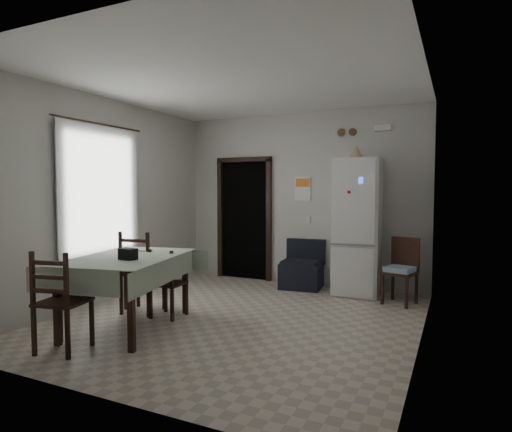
{
  "coord_description": "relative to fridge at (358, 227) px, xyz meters",
  "views": [
    {
      "loc": [
        2.42,
        -4.62,
        1.59
      ],
      "look_at": [
        0.0,
        0.5,
        1.25
      ],
      "focal_mm": 30.0,
      "sensor_mm": 36.0,
      "label": 1
    }
  ],
  "objects": [
    {
      "name": "ground",
      "position": [
        -1.05,
        -1.93,
        -1.03
      ],
      "size": [
        4.5,
        4.5,
        0.0
      ],
      "primitive_type": "plane",
      "color": "#C0B19D",
      "rests_on": "ground"
    },
    {
      "name": "ceiling",
      "position": [
        -1.05,
        -1.93,
        1.87
      ],
      "size": [
        4.2,
        4.5,
        0.02
      ],
      "primitive_type": null,
      "color": "white",
      "rests_on": "ground"
    },
    {
      "name": "wall_back",
      "position": [
        -1.05,
        0.32,
        0.42
      ],
      "size": [
        4.2,
        0.02,
        2.9
      ],
      "primitive_type": null,
      "color": "beige",
      "rests_on": "ground"
    },
    {
      "name": "wall_front",
      "position": [
        -1.05,
        -4.18,
        0.42
      ],
      "size": [
        4.2,
        0.02,
        2.9
      ],
      "primitive_type": null,
      "color": "beige",
      "rests_on": "ground"
    },
    {
      "name": "wall_left",
      "position": [
        -3.15,
        -1.93,
        0.42
      ],
      "size": [
        0.02,
        4.5,
        2.9
      ],
      "primitive_type": null,
      "color": "beige",
      "rests_on": "ground"
    },
    {
      "name": "wall_right",
      "position": [
        1.05,
        -1.93,
        0.42
      ],
      "size": [
        0.02,
        4.5,
        2.9
      ],
      "primitive_type": null,
      "color": "beige",
      "rests_on": "ground"
    },
    {
      "name": "doorway",
      "position": [
        -2.1,
        0.52,
        0.03
      ],
      "size": [
        1.06,
        0.52,
        2.22
      ],
      "color": "black",
      "rests_on": "ground"
    },
    {
      "name": "window_recess",
      "position": [
        -3.2,
        -2.13,
        0.52
      ],
      "size": [
        0.1,
        1.2,
        1.6
      ],
      "primitive_type": "cube",
      "color": "silver",
      "rests_on": "ground"
    },
    {
      "name": "curtain",
      "position": [
        -3.09,
        -2.13,
        0.52
      ],
      "size": [
        0.02,
        1.45,
        1.85
      ],
      "primitive_type": "cube",
      "color": "silver",
      "rests_on": "ground"
    },
    {
      "name": "curtain_rod",
      "position": [
        -3.08,
        -2.13,
        1.47
      ],
      "size": [
        0.02,
        1.6,
        0.02
      ],
      "primitive_type": "cylinder",
      "rotation": [
        1.57,
        0.0,
        0.0
      ],
      "color": "black",
      "rests_on": "ground"
    },
    {
      "name": "calendar",
      "position": [
        -1.0,
        0.31,
        0.59
      ],
      "size": [
        0.28,
        0.02,
        0.4
      ],
      "primitive_type": "cube",
      "color": "white",
      "rests_on": "ground"
    },
    {
      "name": "calendar_image",
      "position": [
        -1.0,
        0.3,
        0.69
      ],
      "size": [
        0.24,
        0.01,
        0.14
      ],
      "primitive_type": "cube",
      "color": "orange",
      "rests_on": "ground"
    },
    {
      "name": "light_switch",
      "position": [
        -0.9,
        0.31,
        0.07
      ],
      "size": [
        0.08,
        0.02,
        0.12
      ],
      "primitive_type": "cube",
      "color": "beige",
      "rests_on": "ground"
    },
    {
      "name": "vent_left",
      "position": [
        -0.35,
        0.3,
        1.49
      ],
      "size": [
        0.12,
        0.03,
        0.12
      ],
      "primitive_type": "cylinder",
      "rotation": [
        1.57,
        0.0,
        0.0
      ],
      "color": "#513420",
      "rests_on": "ground"
    },
    {
      "name": "vent_right",
      "position": [
        -0.17,
        0.3,
        1.49
      ],
      "size": [
        0.12,
        0.03,
        0.12
      ],
      "primitive_type": "cylinder",
      "rotation": [
        1.57,
        0.0,
        0.0
      ],
      "color": "#513420",
      "rests_on": "ground"
    },
    {
      "name": "emergency_light",
      "position": [
        0.3,
        0.28,
        1.52
      ],
      "size": [
        0.25,
        0.07,
        0.09
      ],
      "primitive_type": "cube",
      "color": "white",
      "rests_on": "ground"
    },
    {
      "name": "fridge",
      "position": [
        0.0,
        0.0,
        0.0
      ],
      "size": [
        0.7,
        0.7,
        2.07
      ],
      "primitive_type": null,
      "rotation": [
        0.0,
        0.0,
        0.05
      ],
      "color": "silver",
      "rests_on": "ground"
    },
    {
      "name": "tan_cone",
      "position": [
        -0.04,
        0.01,
        1.13
      ],
      "size": [
        0.24,
        0.24,
        0.19
      ],
      "primitive_type": "cone",
      "rotation": [
        0.0,
        0.0,
        -0.04
      ],
      "color": "tan",
      "rests_on": "fridge"
    },
    {
      "name": "navy_seat",
      "position": [
        -0.91,
        0.0,
        -0.65
      ],
      "size": [
        0.7,
        0.69,
        0.78
      ],
      "primitive_type": null,
      "rotation": [
        0.0,
        0.0,
        0.11
      ],
      "color": "black",
      "rests_on": "ground"
    },
    {
      "name": "corner_chair",
      "position": [
        0.67,
        -0.36,
        -0.57
      ],
      "size": [
        0.5,
        0.5,
        0.93
      ],
      "primitive_type": null,
      "rotation": [
        0.0,
        0.0,
        -0.28
      ],
      "color": "black",
      "rests_on": "ground"
    },
    {
      "name": "dining_table",
      "position": [
        -2.04,
        -2.77,
        -0.62
      ],
      "size": [
        1.37,
        1.78,
        0.83
      ],
      "primitive_type": null,
      "rotation": [
        0.0,
        0.0,
        0.22
      ],
      "color": "#9BAD94",
      "rests_on": "ground"
    },
    {
      "name": "black_bag",
      "position": [
        -1.88,
        -2.95,
        -0.14
      ],
      "size": [
        0.2,
        0.13,
        0.12
      ],
      "primitive_type": "cube",
      "rotation": [
        0.0,
        0.0,
        -0.06
      ],
      "color": "black",
      "rests_on": "dining_table"
    },
    {
      "name": "dining_chair_far_left",
      "position": [
        -2.32,
        -2.19,
        -0.5
      ],
      "size": [
        0.52,
        0.52,
        1.07
      ],
      "primitive_type": null,
      "rotation": [
        0.0,
        0.0,
        3.29
      ],
      "color": "black",
      "rests_on": "ground"
    },
    {
      "name": "dining_chair_far_right",
      "position": [
        -1.89,
        -2.23,
        -0.6
      ],
      "size": [
        0.38,
        0.38,
        0.87
      ],
      "primitive_type": null,
      "rotation": [
        0.0,
        0.0,
        3.18
      ],
      "color": "black",
      "rests_on": "ground"
    },
    {
      "name": "dining_chair_near_head",
      "position": [
        -2.12,
        -3.61,
        -0.53
      ],
      "size": [
        0.51,
        0.51,
        1.01
      ],
      "primitive_type": null,
      "rotation": [
        0.0,
        0.0,
        3.35
      ],
      "color": "black",
      "rests_on": "ground"
    }
  ]
}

